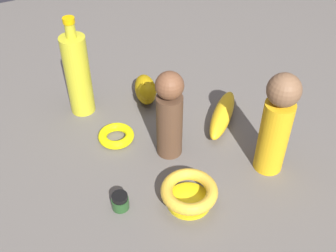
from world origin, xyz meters
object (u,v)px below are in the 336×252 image
(bowl, at_px, (189,193))
(cat_figurine, at_px, (146,89))
(banana, at_px, (222,114))
(person_figure_adult, at_px, (277,123))
(bottle_tall, at_px, (78,74))
(bangle, at_px, (116,136))
(nail_polish_jar, at_px, (120,201))
(person_figure_child, at_px, (169,114))

(bowl, height_order, cat_figurine, cat_figurine)
(banana, bearing_deg, person_figure_adult, 48.12)
(bottle_tall, xyz_separation_m, person_figure_adult, (0.39, 0.31, 0.02))
(banana, height_order, cat_figurine, cat_figurine)
(bangle, bearing_deg, nail_polish_jar, -19.14)
(person_figure_adult, bearing_deg, bowl, -87.06)
(bowl, bearing_deg, banana, 133.52)
(bottle_tall, height_order, person_figure_adult, bottle_tall)
(person_figure_adult, bearing_deg, person_figure_child, -129.18)
(person_figure_child, xyz_separation_m, cat_figurine, (-0.21, 0.03, -0.07))
(bangle, relative_size, person_figure_child, 0.40)
(bowl, height_order, person_figure_adult, person_figure_adult)
(nail_polish_jar, bearing_deg, bottle_tall, 174.45)
(banana, bearing_deg, nail_polish_jar, -21.68)
(banana, relative_size, bangle, 2.21)
(banana, relative_size, cat_figurine, 1.36)
(bottle_tall, bearing_deg, banana, 55.54)
(banana, bearing_deg, bowl, -0.84)
(bangle, distance_m, person_figure_child, 0.17)
(banana, bearing_deg, person_figure_child, -31.81)
(bowl, bearing_deg, nail_polish_jar, -111.98)
(bottle_tall, xyz_separation_m, bowl, (0.40, 0.10, -0.08))
(bowl, bearing_deg, person_figure_adult, 92.94)
(bottle_tall, distance_m, nail_polish_jar, 0.37)
(banana, bearing_deg, bottle_tall, -78.82)
(bottle_tall, height_order, bangle, bottle_tall)
(nail_polish_jar, distance_m, cat_figurine, 0.37)
(bowl, height_order, person_figure_child, person_figure_child)
(banana, height_order, bangle, banana)
(bottle_tall, bearing_deg, bowl, 13.76)
(person_figure_child, bearing_deg, cat_figurine, 170.79)
(nail_polish_jar, height_order, person_figure_adult, person_figure_adult)
(bottle_tall, relative_size, cat_figurine, 1.85)
(person_figure_child, height_order, nail_polish_jar, person_figure_child)
(person_figure_child, relative_size, nail_polish_jar, 6.06)
(banana, distance_m, bowl, 0.28)
(person_figure_child, xyz_separation_m, person_figure_adult, (0.15, 0.18, 0.02))
(banana, height_order, nail_polish_jar, banana)
(banana, xyz_separation_m, nail_polish_jar, (0.14, -0.34, -0.01))
(banana, xyz_separation_m, person_figure_child, (0.04, -0.17, 0.09))
(person_figure_child, relative_size, person_figure_adult, 0.89)
(bottle_tall, bearing_deg, nail_polish_jar, -5.55)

